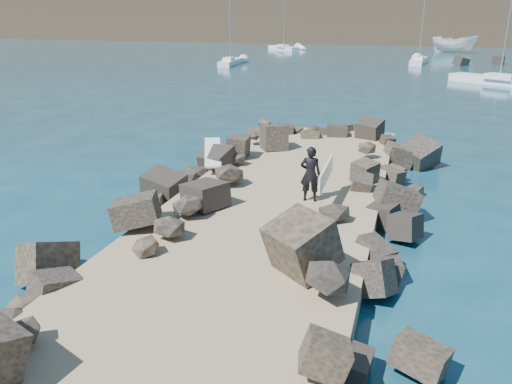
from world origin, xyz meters
The scene contains 11 objects.
ground centered at (0.00, 0.00, 0.00)m, with size 800.00×800.00×0.00m, color #0F384C.
jetty centered at (0.00, -2.00, 0.30)m, with size 6.00×26.00×0.60m, color #8C7759.
riprap_left centered at (-2.90, -1.50, 0.50)m, with size 2.60×22.00×1.00m, color black.
riprap_right centered at (2.90, -1.50, 0.50)m, with size 2.60×22.00×1.00m, color black.
surfboard_resting centered at (-3.03, 3.50, 1.04)m, with size 0.56×2.25×0.08m, color silver.
boat_imported centered at (9.07, 74.50, 1.33)m, with size 2.59×6.90×2.66m, color white.
surfer_with_board centered at (1.05, 1.16, 1.43)m, with size 0.81×2.05×1.65m.
sailboat_e centered at (-17.96, 72.18, 0.35)m, with size 6.39×5.94×8.62m.
sailboat_b centered at (3.93, 53.59, 0.35)m, with size 2.18×6.73×8.02m.
sailboat_c centered at (10.70, 35.79, 0.35)m, with size 8.16×6.59×10.28m.
sailboat_a centered at (-17.55, 45.08, 0.35)m, with size 1.87×6.48×7.78m.
Camera 1 is at (3.60, -12.54, 5.83)m, focal length 35.00 mm.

